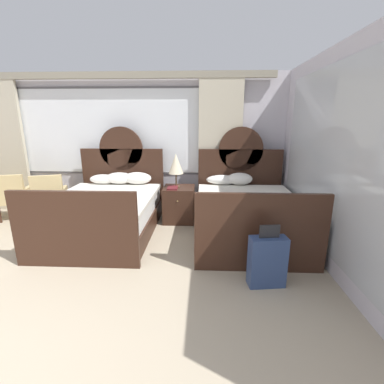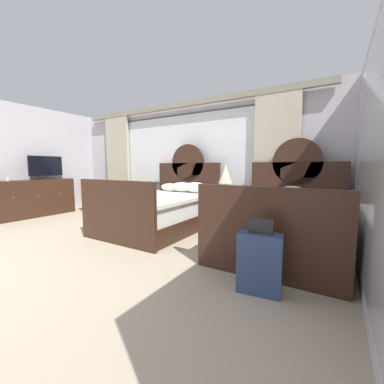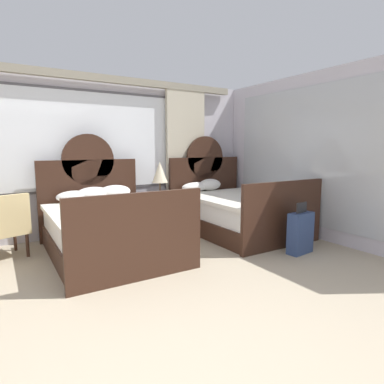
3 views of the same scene
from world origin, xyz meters
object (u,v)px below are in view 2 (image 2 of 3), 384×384
at_px(table_lamp_on_nightstand, 225,174).
at_px(dresser_minibar, 33,198).
at_px(bed_near_mirror, 284,224).
at_px(armchair_by_window_left, 133,197).
at_px(book_on_nightstand, 220,196).
at_px(tv_flatscreen, 46,167).
at_px(armchair_by_window_right, 93,194).
at_px(suitcase_on_floor, 259,263).
at_px(cup_on_dresser, 8,179).
at_px(bed_near_window, 161,209).
at_px(nightstand_between_beds, 227,213).
at_px(armchair_by_window_centre, 113,195).

bearing_deg(table_lamp_on_nightstand, dresser_minibar, -163.86).
distance_m(bed_near_mirror, armchair_by_window_left, 3.56).
height_order(book_on_nightstand, armchair_by_window_left, armchair_by_window_left).
bearing_deg(tv_flatscreen, armchair_by_window_right, 55.08).
height_order(armchair_by_window_left, suitcase_on_floor, armchair_by_window_left).
bearing_deg(cup_on_dresser, bed_near_window, 19.90).
bearing_deg(table_lamp_on_nightstand, armchair_by_window_left, -177.92).
xyz_separation_m(bed_near_mirror, dresser_minibar, (-5.67, -0.69, 0.07)).
bearing_deg(armchair_by_window_left, nightstand_between_beds, 1.87).
bearing_deg(armchair_by_window_left, suitcase_on_floor, -28.26).
relative_size(tv_flatscreen, armchair_by_window_right, 0.92).
bearing_deg(armchair_by_window_left, book_on_nightstand, -0.85).
relative_size(tv_flatscreen, armchair_by_window_left, 0.92).
height_order(book_on_nightstand, tv_flatscreen, tv_flatscreen).
height_order(table_lamp_on_nightstand, dresser_minibar, table_lamp_on_nightstand).
bearing_deg(armchair_by_window_centre, dresser_minibar, -139.75).
bearing_deg(tv_flatscreen, table_lamp_on_nightstand, 12.07).
height_order(table_lamp_on_nightstand, book_on_nightstand, table_lamp_on_nightstand).
bearing_deg(bed_near_window, cup_on_dresser, -160.10).
xyz_separation_m(tv_flatscreen, armchair_by_window_centre, (1.40, 0.87, -0.71)).
relative_size(nightstand_between_beds, cup_on_dresser, 5.90).
relative_size(bed_near_window, armchair_by_window_centre, 2.45).
distance_m(book_on_nightstand, suitcase_on_floor, 2.30).
xyz_separation_m(nightstand_between_beds, armchair_by_window_right, (-3.90, -0.08, 0.16)).
distance_m(table_lamp_on_nightstand, suitcase_on_floor, 2.46).
distance_m(tv_flatscreen, suitcase_on_floor, 5.84).
xyz_separation_m(bed_near_window, table_lamp_on_nightstand, (1.09, 0.59, 0.68)).
distance_m(dresser_minibar, armchair_by_window_left, 2.46).
bearing_deg(suitcase_on_floor, armchair_by_window_right, 159.36).
distance_m(bed_near_window, book_on_nightstand, 1.18).
bearing_deg(bed_near_mirror, bed_near_window, 179.70).
relative_size(armchair_by_window_left, suitcase_on_floor, 1.21).
distance_m(bed_near_mirror, tv_flatscreen, 5.71).
relative_size(nightstand_between_beds, dresser_minibar, 0.35).
relative_size(bed_near_window, table_lamp_on_nightstand, 3.54).
bearing_deg(armchair_by_window_centre, book_on_nightstand, -0.63).
bearing_deg(dresser_minibar, bed_near_mirror, 6.96).
xyz_separation_m(dresser_minibar, tv_flatscreen, (0.03, 0.35, 0.74)).
bearing_deg(dresser_minibar, armchair_by_window_right, 62.42).
bearing_deg(book_on_nightstand, armchair_by_window_right, 179.52).
xyz_separation_m(table_lamp_on_nightstand, cup_on_dresser, (-4.42, -1.80, -0.13)).
distance_m(bed_near_mirror, cup_on_dresser, 5.76).
bearing_deg(dresser_minibar, cup_on_dresser, -83.15).
distance_m(bed_near_window, nightstand_between_beds, 1.28).
height_order(table_lamp_on_nightstand, armchair_by_window_left, table_lamp_on_nightstand).
distance_m(bed_near_mirror, armchair_by_window_right, 5.06).
height_order(bed_near_mirror, armchair_by_window_left, bed_near_mirror).
bearing_deg(nightstand_between_beds, armchair_by_window_left, -178.13).
bearing_deg(armchair_by_window_centre, nightstand_between_beds, 1.45).
bearing_deg(dresser_minibar, suitcase_on_floor, -7.00).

